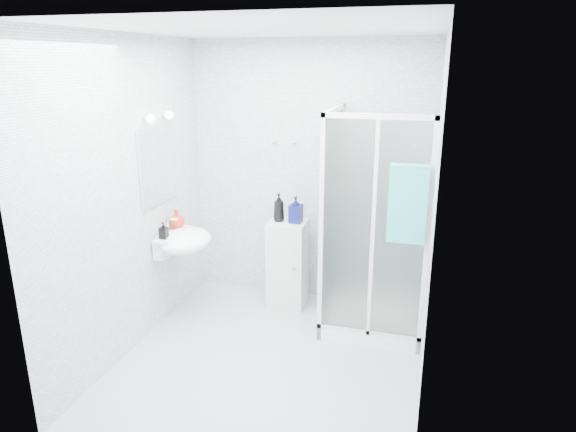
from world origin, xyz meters
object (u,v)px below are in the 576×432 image
(storage_cabinet, at_px, (288,264))
(shampoo_bottle_b, at_px, (296,210))
(soap_dispenser_orange, at_px, (177,219))
(shampoo_bottle_a, at_px, (279,207))
(shower_enclosure, at_px, (366,282))
(soap_dispenser_black, at_px, (164,230))
(wall_basin, at_px, (183,241))
(hand_towel, at_px, (408,202))

(storage_cabinet, xyz_separation_m, shampoo_bottle_b, (0.08, 0.01, 0.57))
(shampoo_bottle_b, relative_size, soap_dispenser_orange, 1.42)
(shampoo_bottle_a, xyz_separation_m, shampoo_bottle_b, (0.17, 0.00, -0.01))
(shampoo_bottle_b, bearing_deg, shower_enclosure, -20.13)
(soap_dispenser_black, bearing_deg, shower_enclosure, 15.14)
(shower_enclosure, distance_m, soap_dispenser_black, 1.88)
(shower_enclosure, xyz_separation_m, shampoo_bottle_b, (-0.73, 0.27, 0.56))
(wall_basin, xyz_separation_m, soap_dispenser_orange, (-0.12, 0.14, 0.16))
(shower_enclosure, relative_size, wall_basin, 3.57)
(soap_dispenser_black, bearing_deg, storage_cabinet, 37.87)
(storage_cabinet, xyz_separation_m, soap_dispenser_black, (-0.94, -0.73, 0.50))
(shower_enclosure, relative_size, hand_towel, 3.13)
(wall_basin, height_order, soap_dispenser_orange, soap_dispenser_orange)
(wall_basin, distance_m, shampoo_bottle_b, 1.11)
(shower_enclosure, bearing_deg, hand_towel, -49.62)
(wall_basin, xyz_separation_m, shampoo_bottle_a, (0.75, 0.58, 0.22))
(wall_basin, relative_size, soap_dispenser_black, 3.68)
(hand_towel, height_order, soap_dispenser_orange, hand_towel)
(shampoo_bottle_b, xyz_separation_m, soap_dispenser_orange, (-1.04, -0.45, -0.05))
(shampoo_bottle_b, xyz_separation_m, soap_dispenser_black, (-1.02, -0.74, -0.07))
(hand_towel, relative_size, soap_dispenser_orange, 3.44)
(wall_basin, distance_m, hand_towel, 2.07)
(shower_enclosure, relative_size, soap_dispenser_orange, 10.77)
(storage_cabinet, bearing_deg, hand_towel, -31.99)
(shampoo_bottle_b, bearing_deg, shampoo_bottle_a, -178.82)
(wall_basin, height_order, soap_dispenser_black, soap_dispenser_black)
(hand_towel, xyz_separation_m, soap_dispenser_orange, (-2.12, 0.22, -0.38))
(soap_dispenser_black, bearing_deg, hand_towel, 2.02)
(wall_basin, bearing_deg, shower_enclosure, 10.81)
(wall_basin, height_order, shampoo_bottle_a, shampoo_bottle_a)
(hand_towel, bearing_deg, shower_enclosure, 130.38)
(shampoo_bottle_a, bearing_deg, storage_cabinet, -6.06)
(shower_enclosure, bearing_deg, wall_basin, -169.19)
(hand_towel, xyz_separation_m, shampoo_bottle_b, (-1.08, 0.67, -0.33))
(shampoo_bottle_a, distance_m, shampoo_bottle_b, 0.17)
(hand_towel, bearing_deg, shampoo_bottle_a, 151.84)
(wall_basin, height_order, hand_towel, hand_towel)
(shampoo_bottle_a, distance_m, soap_dispenser_orange, 0.98)
(shampoo_bottle_b, bearing_deg, storage_cabinet, -170.73)
(wall_basin, relative_size, soap_dispenser_orange, 3.02)
(wall_basin, relative_size, storage_cabinet, 0.64)
(wall_basin, bearing_deg, storage_cabinet, 34.27)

